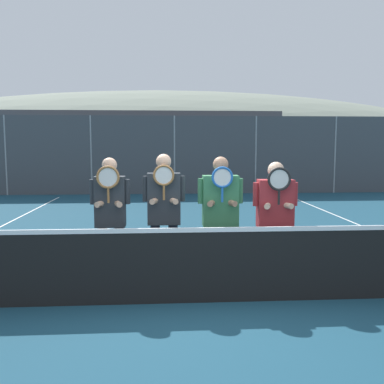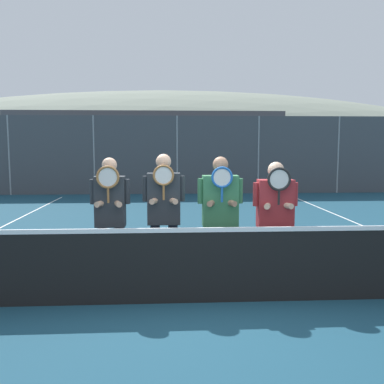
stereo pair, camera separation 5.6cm
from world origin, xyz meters
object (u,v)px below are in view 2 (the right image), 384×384
Objects in this scene: player_leftmost at (110,213)px; car_left_of_center at (149,169)px; player_center_left at (164,210)px; car_far_left at (48,169)px; car_center at (256,168)px; player_center_right at (220,211)px; player_rightmost at (275,212)px.

player_leftmost reaches higher than car_left_of_center.
player_center_left is 0.46× the size of car_far_left.
car_far_left is (-5.36, 13.89, -0.23)m from player_center_left.
car_center is (4.81, 13.66, -0.17)m from player_leftmost.
player_leftmost reaches higher than car_center.
player_center_right is at bearing -66.36° from car_far_left.
player_leftmost is 0.45× the size of car_far_left.
player_center_right reaches higher than player_rightmost.
player_leftmost is 2.25m from player_rightmost.
car_far_left is 0.96× the size of car_left_of_center.
player_center_left is at bearing 172.56° from player_center_right.
player_rightmost is 0.37× the size of car_center.
player_center_left is at bearing -86.72° from car_left_of_center.
player_center_right is 14.05m from car_left_of_center.
player_rightmost is at bearing -0.80° from player_leftmost.
car_center is at bearing 73.33° from player_center_left.
player_center_right is at bearing -3.11° from player_leftmost.
player_center_right is at bearing -103.60° from car_center.
player_center_left is 0.44× the size of car_left_of_center.
player_rightmost is at bearing -63.71° from car_far_left.
player_leftmost is at bearing -178.51° from player_center_left.
player_rightmost is at bearing -100.59° from car_center.
car_far_left is 0.87× the size of car_center.
player_center_right is at bearing -7.44° from player_center_left.
player_center_left is 14.89m from car_far_left.
car_center is at bearing -1.52° from car_far_left.
player_center_left reaches higher than car_center.
car_far_left is 9.45m from car_center.
player_rightmost reaches higher than car_center.
car_left_of_center is at bearing -0.40° from car_far_left.
player_center_right is (1.48, -0.08, 0.02)m from player_leftmost.
player_center_left is at bearing 1.49° from player_leftmost.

